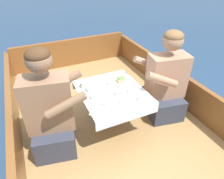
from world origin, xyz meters
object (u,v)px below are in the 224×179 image
object	(u,v)px
person_port	(51,113)
coffee_cup_starboard	(119,92)
person_starboard	(165,84)
coffee_cup_center	(124,101)
sandwich	(121,80)
tin_can	(83,85)
coffee_cup_port	(142,98)

from	to	relation	value
person_port	coffee_cup_starboard	bearing A→B (deg)	7.03
person_starboard	person_port	bearing A→B (deg)	10.07
person_port	coffee_cup_center	world-z (taller)	person_port
sandwich	tin_can	distance (m)	0.40
person_starboard	coffee_cup_port	world-z (taller)	person_starboard
person_port	person_starboard	xyz separation A→B (m)	(1.22, -0.02, -0.01)
person_starboard	coffee_cup_starboard	xyz separation A→B (m)	(-0.58, -0.03, 0.08)
person_port	sandwich	xyz separation A→B (m)	(0.77, 0.16, 0.07)
person_port	tin_can	xyz separation A→B (m)	(0.38, 0.23, 0.06)
coffee_cup_center	tin_can	xyz separation A→B (m)	(-0.25, 0.41, -0.00)
coffee_cup_port	tin_can	xyz separation A→B (m)	(-0.43, 0.44, 0.00)
person_port	coffee_cup_port	bearing A→B (deg)	-3.72
sandwich	coffee_cup_starboard	size ratio (longest dim) A/B	1.04
coffee_cup_starboard	person_port	bearing A→B (deg)	175.74
coffee_cup_center	tin_can	distance (m)	0.48
person_starboard	coffee_cup_starboard	size ratio (longest dim) A/B	11.16
coffee_cup_starboard	coffee_cup_center	bearing A→B (deg)	-98.73
coffee_cup_port	coffee_cup_starboard	bearing A→B (deg)	133.41
coffee_cup_port	coffee_cup_starboard	size ratio (longest dim) A/B	1.17
person_port	coffee_cup_starboard	size ratio (longest dim) A/B	11.48
coffee_cup_port	sandwich	bearing A→B (deg)	94.88
sandwich	coffee_cup_port	size ratio (longest dim) A/B	0.88
sandwich	coffee_cup_starboard	world-z (taller)	coffee_cup_starboard
coffee_cup_center	tin_can	bearing A→B (deg)	120.77
sandwich	coffee_cup_center	world-z (taller)	same
person_starboard	tin_can	size ratio (longest dim) A/B	14.72
person_starboard	coffee_cup_center	xyz separation A→B (m)	(-0.60, -0.17, 0.07)
person_port	tin_can	size ratio (longest dim) A/B	15.14
coffee_cup_starboard	sandwich	bearing A→B (deg)	58.34
sandwich	tin_can	size ratio (longest dim) A/B	1.37
tin_can	person_starboard	bearing A→B (deg)	-16.18
coffee_cup_port	tin_can	distance (m)	0.61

